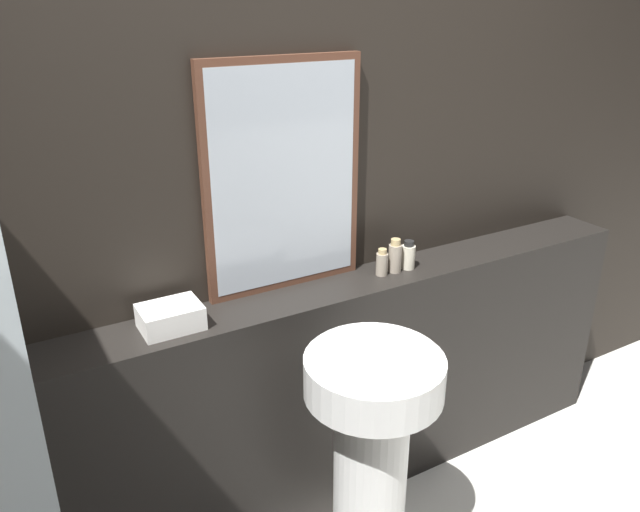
# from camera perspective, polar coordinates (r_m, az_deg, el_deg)

# --- Properties ---
(wall_back) EXTENTS (8.00, 0.06, 2.50)m
(wall_back) POSITION_cam_1_polar(r_m,az_deg,el_deg) (2.24, -2.83, 5.04)
(wall_back) COLOR black
(wall_back) RESTS_ON ground_plane
(vanity_counter) EXTENTS (2.98, 0.24, 0.95)m
(vanity_counter) POSITION_cam_1_polar(r_m,az_deg,el_deg) (2.48, -0.86, -13.25)
(vanity_counter) COLOR black
(vanity_counter) RESTS_ON ground_plane
(pedestal_sink) EXTENTS (0.43, 0.43, 0.94)m
(pedestal_sink) POSITION_cam_1_polar(r_m,az_deg,el_deg) (2.11, 4.69, -17.35)
(pedestal_sink) COLOR white
(pedestal_sink) RESTS_ON ground_plane
(mirror) EXTENTS (0.59, 0.03, 0.81)m
(mirror) POSITION_cam_1_polar(r_m,az_deg,el_deg) (2.15, -3.31, 7.10)
(mirror) COLOR #563323
(mirror) RESTS_ON vanity_counter
(towel_stack) EXTENTS (0.19, 0.14, 0.08)m
(towel_stack) POSITION_cam_1_polar(r_m,az_deg,el_deg) (2.05, -13.51, -5.44)
(towel_stack) COLOR white
(towel_stack) RESTS_ON vanity_counter
(shampoo_bottle) EXTENTS (0.04, 0.04, 0.11)m
(shampoo_bottle) POSITION_cam_1_polar(r_m,az_deg,el_deg) (2.37, 5.69, -0.63)
(shampoo_bottle) COLOR gray
(shampoo_bottle) RESTS_ON vanity_counter
(conditioner_bottle) EXTENTS (0.05, 0.05, 0.13)m
(conditioner_bottle) POSITION_cam_1_polar(r_m,az_deg,el_deg) (2.39, 6.87, -0.06)
(conditioner_bottle) COLOR gray
(conditioner_bottle) RESTS_ON vanity_counter
(lotion_bottle) EXTENTS (0.05, 0.05, 0.11)m
(lotion_bottle) POSITION_cam_1_polar(r_m,az_deg,el_deg) (2.43, 8.08, 0.04)
(lotion_bottle) COLOR beige
(lotion_bottle) RESTS_ON vanity_counter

